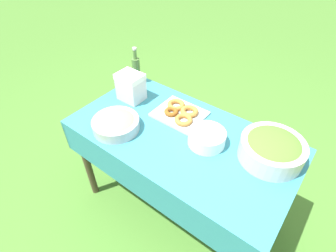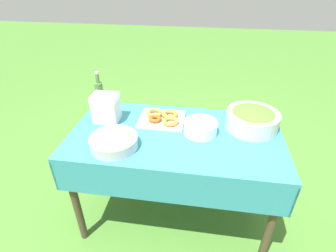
{
  "view_description": "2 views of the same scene",
  "coord_description": "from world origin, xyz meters",
  "px_view_note": "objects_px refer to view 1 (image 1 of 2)",
  "views": [
    {
      "loc": [
        0.64,
        -0.96,
        1.85
      ],
      "look_at": [
        -0.07,
        -0.03,
        0.82
      ],
      "focal_mm": 28.0,
      "sensor_mm": 36.0,
      "label": 1
    },
    {
      "loc": [
        0.16,
        -1.4,
        1.72
      ],
      "look_at": [
        -0.04,
        -0.04,
        0.85
      ],
      "focal_mm": 28.0,
      "sensor_mm": 36.0,
      "label": 2
    }
  ],
  "objects_px": {
    "pasta_bowl": "(116,123)",
    "salad_bowl": "(272,148)",
    "plate_stack": "(207,138)",
    "cooler_box": "(131,87)",
    "donut_platter": "(180,113)",
    "olive_oil_bottle": "(136,70)"
  },
  "relations": [
    {
      "from": "pasta_bowl",
      "to": "salad_bowl",
      "type": "bearing_deg",
      "value": 22.17
    },
    {
      "from": "plate_stack",
      "to": "cooler_box",
      "type": "distance_m",
      "value": 0.65
    },
    {
      "from": "plate_stack",
      "to": "donut_platter",
      "type": "bearing_deg",
      "value": 156.19
    },
    {
      "from": "salad_bowl",
      "to": "plate_stack",
      "type": "bearing_deg",
      "value": -161.38
    },
    {
      "from": "salad_bowl",
      "to": "donut_platter",
      "type": "distance_m",
      "value": 0.6
    },
    {
      "from": "salad_bowl",
      "to": "pasta_bowl",
      "type": "distance_m",
      "value": 0.9
    },
    {
      "from": "donut_platter",
      "to": "pasta_bowl",
      "type": "bearing_deg",
      "value": -124.15
    },
    {
      "from": "cooler_box",
      "to": "salad_bowl",
      "type": "bearing_deg",
      "value": 2.82
    },
    {
      "from": "plate_stack",
      "to": "cooler_box",
      "type": "xyz_separation_m",
      "value": [
        -0.65,
        0.06,
        0.06
      ]
    },
    {
      "from": "donut_platter",
      "to": "cooler_box",
      "type": "xyz_separation_m",
      "value": [
        -0.38,
        -0.05,
        0.08
      ]
    },
    {
      "from": "salad_bowl",
      "to": "plate_stack",
      "type": "distance_m",
      "value": 0.35
    },
    {
      "from": "donut_platter",
      "to": "olive_oil_bottle",
      "type": "xyz_separation_m",
      "value": [
        -0.49,
        0.12,
        0.09
      ]
    },
    {
      "from": "olive_oil_bottle",
      "to": "cooler_box",
      "type": "xyz_separation_m",
      "value": [
        0.11,
        -0.18,
        -0.01
      ]
    },
    {
      "from": "pasta_bowl",
      "to": "plate_stack",
      "type": "distance_m",
      "value": 0.55
    },
    {
      "from": "salad_bowl",
      "to": "pasta_bowl",
      "type": "relative_size",
      "value": 1.19
    },
    {
      "from": "salad_bowl",
      "to": "cooler_box",
      "type": "distance_m",
      "value": 0.98
    },
    {
      "from": "plate_stack",
      "to": "cooler_box",
      "type": "height_order",
      "value": "cooler_box"
    },
    {
      "from": "salad_bowl",
      "to": "cooler_box",
      "type": "bearing_deg",
      "value": -177.18
    },
    {
      "from": "salad_bowl",
      "to": "olive_oil_bottle",
      "type": "relative_size",
      "value": 1.2
    },
    {
      "from": "salad_bowl",
      "to": "plate_stack",
      "type": "height_order",
      "value": "salad_bowl"
    },
    {
      "from": "cooler_box",
      "to": "plate_stack",
      "type": "bearing_deg",
      "value": -5.61
    },
    {
      "from": "donut_platter",
      "to": "cooler_box",
      "type": "height_order",
      "value": "cooler_box"
    }
  ]
}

